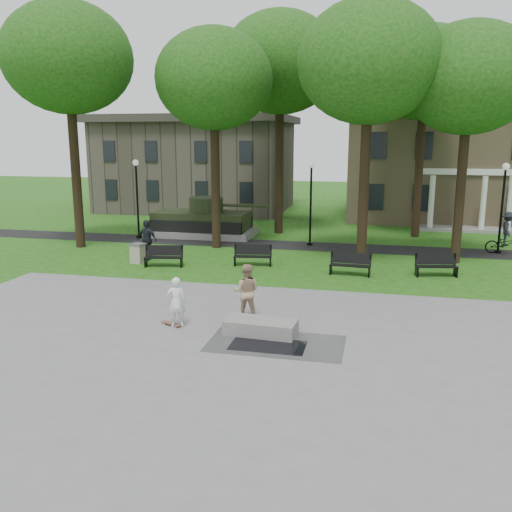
{
  "coord_description": "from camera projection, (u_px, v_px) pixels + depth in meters",
  "views": [
    {
      "loc": [
        4.23,
        -17.91,
        5.94
      ],
      "look_at": [
        -0.42,
        2.49,
        1.4
      ],
      "focal_mm": 38.0,
      "sensor_mm": 36.0,
      "label": 1
    }
  ],
  "objects": [
    {
      "name": "park_bench_3",
      "position": [
        436.0,
        264.0,
        23.82
      ],
      "size": [
        1.85,
        0.87,
        1.0
      ],
      "rotation": [
        0.0,
        0.0,
        0.2
      ],
      "color": "black",
      "rests_on": "ground"
    },
    {
      "name": "lamp_mid",
      "position": [
        311.0,
        196.0,
        30.27
      ],
      "size": [
        0.36,
        0.36,
        4.73
      ],
      "color": "black",
      "rests_on": "ground"
    },
    {
      "name": "park_bench_2",
      "position": [
        350.0,
        263.0,
        24.01
      ],
      "size": [
        1.83,
        0.66,
        1.0
      ],
      "rotation": [
        0.0,
        0.0,
        -0.08
      ],
      "color": "black",
      "rests_on": "ground"
    },
    {
      "name": "cyclist",
      "position": [
        507.0,
        237.0,
        28.33
      ],
      "size": [
        2.1,
        1.22,
        2.23
      ],
      "rotation": [
        0.0,
        0.0,
        1.46
      ],
      "color": "black",
      "rests_on": "ground"
    },
    {
      "name": "ground",
      "position": [
        252.0,
        309.0,
        19.25
      ],
      "size": [
        120.0,
        120.0,
        0.0
      ],
      "primitive_type": "plane",
      "color": "#154D12",
      "rests_on": "ground"
    },
    {
      "name": "tree_5",
      "position": [
        425.0,
        73.0,
        31.51
      ],
      "size": [
        6.4,
        6.4,
        12.44
      ],
      "color": "black",
      "rests_on": "ground"
    },
    {
      "name": "lamp_left",
      "position": [
        137.0,
        192.0,
        32.54
      ],
      "size": [
        0.36,
        0.36,
        4.73
      ],
      "color": "black",
      "rests_on": "ground"
    },
    {
      "name": "pedestrian_walker",
      "position": [
        147.0,
        240.0,
        27.12
      ],
      "size": [
        1.24,
        0.73,
        1.99
      ],
      "primitive_type": "imported",
      "rotation": [
        0.0,
        0.0,
        -0.23
      ],
      "color": "#1F2229",
      "rests_on": "ground"
    },
    {
      "name": "skateboard",
      "position": [
        171.0,
        324.0,
        17.54
      ],
      "size": [
        0.79,
        0.5,
        0.07
      ],
      "primitive_type": "cube",
      "rotation": [
        0.0,
        0.0,
        -0.41
      ],
      "color": "brown",
      "rests_on": "plaza"
    },
    {
      "name": "friend_watching",
      "position": [
        246.0,
        291.0,
        18.06
      ],
      "size": [
        0.97,
        0.79,
        1.88
      ],
      "primitive_type": "imported",
      "rotation": [
        0.0,
        0.0,
        3.23
      ],
      "color": "tan",
      "rests_on": "plaza"
    },
    {
      "name": "tree_4",
      "position": [
        280.0,
        64.0,
        32.72
      ],
      "size": [
        7.2,
        7.2,
        13.5
      ],
      "color": "black",
      "rests_on": "ground"
    },
    {
      "name": "tree_0",
      "position": [
        68.0,
        59.0,
        28.3
      ],
      "size": [
        6.8,
        6.8,
        12.97
      ],
      "color": "black",
      "rests_on": "ground"
    },
    {
      "name": "park_bench_1",
      "position": [
        253.0,
        255.0,
        25.83
      ],
      "size": [
        1.85,
        0.77,
        1.0
      ],
      "rotation": [
        0.0,
        0.0,
        0.14
      ],
      "color": "black",
      "rests_on": "ground"
    },
    {
      "name": "tree_3",
      "position": [
        469.0,
        79.0,
        24.74
      ],
      "size": [
        6.0,
        6.0,
        11.19
      ],
      "color": "black",
      "rests_on": "ground"
    },
    {
      "name": "concrete_block",
      "position": [
        261.0,
        327.0,
        16.74
      ],
      "size": [
        2.26,
        1.13,
        0.45
      ],
      "primitive_type": "cube",
      "rotation": [
        0.0,
        0.0,
        -0.06
      ],
      "color": "gray",
      "rests_on": "plaza"
    },
    {
      "name": "tree_1",
      "position": [
        214.0,
        80.0,
        28.33
      ],
      "size": [
        6.2,
        6.2,
        11.63
      ],
      "color": "black",
      "rests_on": "ground"
    },
    {
      "name": "footpath",
      "position": [
        300.0,
        246.0,
        30.68
      ],
      "size": [
        44.0,
        2.6,
        0.01
      ],
      "primitive_type": "cube",
      "color": "black",
      "rests_on": "ground"
    },
    {
      "name": "puddle",
      "position": [
        268.0,
        345.0,
        15.84
      ],
      "size": [
        2.2,
        1.2,
        0.0
      ],
      "primitive_type": "cube",
      "color": "black",
      "rests_on": "plaza"
    },
    {
      "name": "tank_monument",
      "position": [
        203.0,
        222.0,
        33.81
      ],
      "size": [
        7.45,
        3.4,
        2.4
      ],
      "color": "gray",
      "rests_on": "ground"
    },
    {
      "name": "plaza",
      "position": [
        209.0,
        365.0,
        14.48
      ],
      "size": [
        22.0,
        16.0,
        0.02
      ],
      "primitive_type": "cube",
      "color": "gray",
      "rests_on": "ground"
    },
    {
      "name": "skateboarder",
      "position": [
        176.0,
        302.0,
        17.23
      ],
      "size": [
        0.71,
        0.62,
        1.65
      ],
      "primitive_type": "imported",
      "rotation": [
        0.0,
        0.0,
        3.6
      ],
      "color": "white",
      "rests_on": "plaza"
    },
    {
      "name": "building_right",
      "position": [
        459.0,
        160.0,
        40.93
      ],
      "size": [
        17.0,
        12.0,
        8.6
      ],
      "color": "#9E8460",
      "rests_on": "ground"
    },
    {
      "name": "building_left",
      "position": [
        198.0,
        167.0,
        46.12
      ],
      "size": [
        15.0,
        10.0,
        7.2
      ],
      "primitive_type": "cube",
      "color": "#4C443D",
      "rests_on": "ground"
    },
    {
      "name": "park_bench_0",
      "position": [
        164.0,
        256.0,
        25.64
      ],
      "size": [
        1.85,
        0.85,
        1.0
      ],
      "rotation": [
        0.0,
        0.0,
        0.19
      ],
      "color": "black",
      "rests_on": "ground"
    },
    {
      "name": "lamp_right",
      "position": [
        503.0,
        201.0,
        28.1
      ],
      "size": [
        0.36,
        0.36,
        4.73
      ],
      "color": "black",
      "rests_on": "ground"
    },
    {
      "name": "tree_2",
      "position": [
        369.0,
        63.0,
        24.61
      ],
      "size": [
        6.6,
        6.6,
        12.16
      ],
      "color": "black",
      "rests_on": "ground"
    },
    {
      "name": "trash_bin",
      "position": [
        138.0,
        253.0,
        26.38
      ],
      "size": [
        0.77,
        0.77,
        0.96
      ],
      "rotation": [
        0.0,
        0.0,
        -0.19
      ],
      "color": "#AAA38C",
      "rests_on": "ground"
    }
  ]
}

